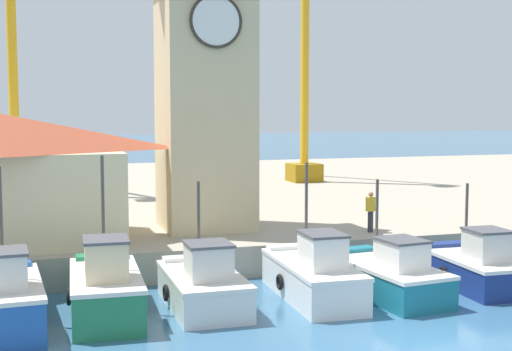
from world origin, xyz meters
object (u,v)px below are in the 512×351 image
object	(u,v)px
fishing_boat_left_outer	(4,300)
port_crane_near	(11,71)
port_crane_far	(301,66)
fishing_boat_right_inner	(475,267)
dock_worker_near_tower	(371,211)
fishing_boat_mid_right	(387,275)
fishing_boat_mid_left	(203,285)
fishing_boat_center	(313,275)
fishing_boat_left_inner	(105,289)
clock_tower	(205,67)

from	to	relation	value
fishing_boat_left_outer	port_crane_near	xyz separation A→B (m)	(-0.03, 23.07, 7.40)
port_crane_far	fishing_boat_right_inner	bearing A→B (deg)	-97.33
port_crane_far	dock_worker_near_tower	world-z (taller)	port_crane_far
fishing_boat_right_inner	fishing_boat_mid_right	bearing A→B (deg)	-178.03
fishing_boat_mid_left	port_crane_near	xyz separation A→B (m)	(-5.75, 22.74, 7.50)
fishing_boat_center	dock_worker_near_tower	world-z (taller)	fishing_boat_center
fishing_boat_mid_left	port_crane_far	world-z (taller)	port_crane_far
fishing_boat_left_outer	fishing_boat_mid_right	distance (m)	11.72
port_crane_near	port_crane_far	bearing A→B (deg)	3.98
fishing_boat_left_inner	fishing_boat_mid_right	world-z (taller)	fishing_boat_left_inner
dock_worker_near_tower	port_crane_far	bearing A→B (deg)	76.75
fishing_boat_mid_left	fishing_boat_center	distance (m)	3.59
fishing_boat_center	port_crane_near	bearing A→B (deg)	112.27
fishing_boat_mid_left	dock_worker_near_tower	size ratio (longest dim) A/B	2.80
fishing_boat_left_inner	port_crane_far	bearing A→B (deg)	57.30
port_crane_far	fishing_boat_left_inner	bearing A→B (deg)	-122.70
clock_tower	fishing_boat_left_outer	bearing A→B (deg)	-134.22
clock_tower	dock_worker_near_tower	distance (m)	8.82
port_crane_near	fishing_boat_mid_right	bearing A→B (deg)	-63.19
fishing_boat_mid_right	clock_tower	distance (m)	11.42
port_crane_far	clock_tower	bearing A→B (deg)	-122.72
fishing_boat_center	fishing_boat_mid_right	distance (m)	2.44
port_crane_far	dock_worker_near_tower	bearing A→B (deg)	-103.25
fishing_boat_left_outer	clock_tower	distance (m)	12.96
fishing_boat_center	fishing_boat_left_inner	bearing A→B (deg)	179.93
port_crane_far	dock_worker_near_tower	size ratio (longest dim) A/B	12.56
fishing_boat_center	fishing_boat_right_inner	bearing A→B (deg)	-3.10
fishing_boat_center	clock_tower	world-z (taller)	clock_tower
fishing_boat_right_inner	port_crane_near	size ratio (longest dim) A/B	0.25
fishing_boat_left_outer	fishing_boat_left_inner	bearing A→B (deg)	5.50
fishing_boat_center	fishing_boat_right_inner	size ratio (longest dim) A/B	1.18
fishing_boat_right_inner	port_crane_far	world-z (taller)	port_crane_far
fishing_boat_right_inner	fishing_boat_center	bearing A→B (deg)	176.90
fishing_boat_mid_left	port_crane_far	xyz separation A→B (m)	(12.51, 24.01, 8.17)
fishing_boat_mid_left	clock_tower	bearing A→B (deg)	75.67
fishing_boat_left_outer	fishing_boat_mid_left	size ratio (longest dim) A/B	1.04
fishing_boat_left_inner	dock_worker_near_tower	world-z (taller)	fishing_boat_left_inner
fishing_boat_mid_left	clock_tower	xyz separation A→B (m)	(1.93, 7.54, 7.01)
fishing_boat_mid_right	fishing_boat_right_inner	bearing A→B (deg)	1.97
fishing_boat_left_outer	fishing_boat_right_inner	xyz separation A→B (m)	(15.10, -0.05, -0.11)
fishing_boat_left_inner	clock_tower	xyz separation A→B (m)	(4.86, 7.59, 6.88)
fishing_boat_left_outer	fishing_boat_left_inner	world-z (taller)	fishing_boat_left_inner
port_crane_near	clock_tower	bearing A→B (deg)	-63.21
fishing_boat_left_inner	fishing_boat_mid_right	distance (m)	8.94
port_crane_near	port_crane_far	xyz separation A→B (m)	(18.26, 1.27, 0.67)
fishing_boat_center	port_crane_far	xyz separation A→B (m)	(8.93, 24.08, 8.12)
fishing_boat_left_outer	fishing_boat_right_inner	size ratio (longest dim) A/B	1.06
fishing_boat_center	clock_tower	size ratio (longest dim) A/B	0.37
fishing_boat_left_inner	port_crane_near	distance (m)	24.13
fishing_boat_mid_right	port_crane_near	world-z (taller)	port_crane_near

